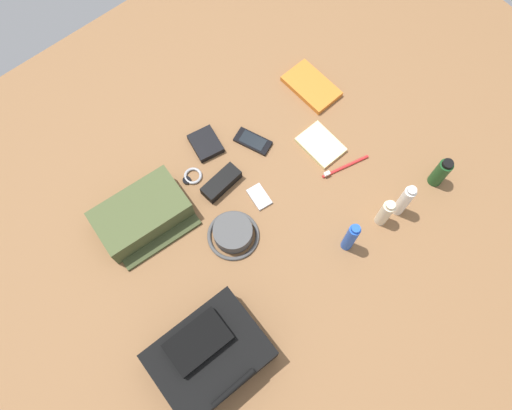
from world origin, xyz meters
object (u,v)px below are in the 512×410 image
object	(u,v)px
toothbrush	(343,167)
sunglasses_case	(221,183)
backpack	(209,355)
toothpaste_tube	(404,201)
cell_phone	(253,141)
wristwatch	(192,176)
media_player	(259,197)
toiletry_pouch	(142,215)
wallet	(206,144)
lotion_bottle	(385,213)
shampoo_bottle	(441,172)
paperback_novel	(311,87)
bucket_hat	(233,233)
deodorant_spray	(351,237)
notepad	(321,145)

from	to	relation	value
toothbrush	sunglasses_case	bearing A→B (deg)	-31.22
backpack	toothpaste_tube	bearing A→B (deg)	177.75
cell_phone	wristwatch	size ratio (longest dim) A/B	1.95
cell_phone	media_player	bearing A→B (deg)	55.92
backpack	toothpaste_tube	xyz separation A→B (m)	(-0.75, 0.03, 0.02)
media_player	backpack	bearing A→B (deg)	34.25
toiletry_pouch	wallet	size ratio (longest dim) A/B	2.74
lotion_bottle	wristwatch	world-z (taller)	lotion_bottle
toothpaste_tube	media_player	world-z (taller)	toothpaste_tube
backpack	shampoo_bottle	size ratio (longest dim) A/B	2.35
media_player	wallet	size ratio (longest dim) A/B	0.82
lotion_bottle	paperback_novel	bearing A→B (deg)	-108.18
cell_phone	toothbrush	bearing A→B (deg)	121.87
bucket_hat	deodorant_spray	bearing A→B (deg)	135.08
paperback_novel	wristwatch	world-z (taller)	paperback_novel
paperback_novel	sunglasses_case	xyz separation A→B (m)	(0.49, 0.09, 0.01)
deodorant_spray	cell_phone	bearing A→B (deg)	-91.24
bucket_hat	toothpaste_tube	size ratio (longest dim) A/B	0.97
media_player	wallet	xyz separation A→B (m)	(0.02, -0.27, 0.01)
cell_phone	wallet	world-z (taller)	wallet
sunglasses_case	wristwatch	bearing A→B (deg)	-62.22
bucket_hat	sunglasses_case	size ratio (longest dim) A/B	1.20
backpack	deodorant_spray	bearing A→B (deg)	179.11
bucket_hat	wristwatch	bearing A→B (deg)	-95.55
backpack	notepad	world-z (taller)	backpack
wallet	lotion_bottle	bearing A→B (deg)	125.37
toiletry_pouch	wristwatch	distance (m)	0.22
notepad	wallet	bearing A→B (deg)	-41.01
deodorant_spray	notepad	bearing A→B (deg)	-119.78
deodorant_spray	toothbrush	xyz separation A→B (m)	(-0.18, -0.20, -0.08)
toothpaste_tube	deodorant_spray	distance (m)	0.21
paperback_novel	sunglasses_case	world-z (taller)	sunglasses_case
cell_phone	notepad	size ratio (longest dim) A/B	0.93
cell_phone	paperback_novel	bearing A→B (deg)	-173.44
wallet	notepad	distance (m)	0.40
shampoo_bottle	cell_phone	bearing A→B (deg)	-53.47
lotion_bottle	deodorant_spray	size ratio (longest dim) A/B	0.82
toiletry_pouch	toothbrush	world-z (taller)	toiletry_pouch
toothpaste_tube	paperback_novel	xyz separation A→B (m)	(-0.10, -0.53, -0.07)
backpack	bucket_hat	world-z (taller)	backpack
media_player	toothbrush	world-z (taller)	toothbrush
lotion_bottle	notepad	bearing A→B (deg)	-96.40
wristwatch	lotion_bottle	bearing A→B (deg)	126.10
deodorant_spray	paperback_novel	distance (m)	0.61
wristwatch	notepad	distance (m)	0.46
paperback_novel	deodorant_spray	bearing A→B (deg)	58.37
notepad	toothbrush	bearing A→B (deg)	88.99
shampoo_bottle	wallet	bearing A→B (deg)	-49.82
toothpaste_tube	sunglasses_case	bearing A→B (deg)	-48.76
backpack	notepad	xyz separation A→B (m)	(-0.72, -0.31, -0.05)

